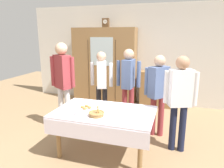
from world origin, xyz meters
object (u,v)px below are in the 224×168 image
person_beside_shelf (180,95)px  tea_cup_near_left (78,113)px  book_stack (158,70)px  person_behind_table_right (158,88)px  person_near_right_end (102,80)px  wall_cabinet (104,66)px  spoon_front_edge (141,107)px  person_behind_table_left (63,77)px  tea_cup_front_edge (98,103)px  dining_table (104,118)px  person_by_cabinet (128,79)px  bread_basket (97,114)px  bookshelf_low (157,89)px  spoon_far_left (75,106)px  mantel_clock (106,23)px  spoon_far_right (114,114)px  pastry_plate (86,108)px  tea_cup_back_edge (86,101)px

person_beside_shelf → tea_cup_near_left: bearing=-153.7°
book_stack → tea_cup_near_left: 3.04m
person_behind_table_right → person_near_right_end: 1.33m
wall_cabinet → spoon_front_edge: wall_cabinet is taller
person_behind_table_left → tea_cup_front_edge: bearing=-20.8°
dining_table → person_by_cabinet: bearing=86.2°
spoon_front_edge → wall_cabinet: bearing=122.7°
wall_cabinet → bread_basket: 2.92m
bookshelf_low → book_stack: bearing=90.0°
wall_cabinet → tea_cup_front_edge: 2.39m
wall_cabinet → spoon_far_left: size_ratio=17.56×
bookshelf_low → person_beside_shelf: size_ratio=0.59×
bread_basket → person_by_cabinet: person_by_cabinet is taller
mantel_clock → person_beside_shelf: 3.15m
spoon_front_edge → spoon_far_right: 0.53m
dining_table → tea_cup_front_edge: 0.40m
pastry_plate → spoon_far_right: bearing=-9.5°
bookshelf_low → tea_cup_near_left: size_ratio=7.29×
person_behind_table_left → pastry_plate: bearing=-38.4°
book_stack → person_behind_table_left: (-1.68, -1.99, 0.08)m
mantel_clock → person_by_cabinet: mantel_clock is taller
book_stack → tea_cup_front_edge: bearing=-109.2°
tea_cup_near_left → spoon_far_right: tea_cup_near_left is taller
dining_table → tea_cup_front_edge: tea_cup_front_edge is taller
spoon_far_left → person_beside_shelf: 1.74m
pastry_plate → spoon_far_left: bearing=161.3°
tea_cup_front_edge → person_behind_table_right: 1.16m
wall_cabinet → person_by_cabinet: 1.61m
mantel_clock → tea_cup_back_edge: size_ratio=1.85×
spoon_far_right → person_by_cabinet: size_ratio=0.07×
spoon_far_left → person_by_cabinet: (0.65, 1.19, 0.25)m
tea_cup_back_edge → person_behind_table_right: size_ratio=0.08×
person_behind_table_left → person_near_right_end: 0.89m
bookshelf_low → person_beside_shelf: 2.29m
tea_cup_front_edge → bread_basket: bearing=-71.3°
dining_table → spoon_front_edge: (0.53, 0.37, 0.11)m
mantel_clock → spoon_far_right: 3.19m
bread_basket → spoon_front_edge: bearing=44.1°
bread_basket → person_near_right_end: 1.60m
spoon_front_edge → person_by_cabinet: person_by_cabinet is taller
spoon_front_edge → bookshelf_low: bearing=88.4°
spoon_far_right → dining_table: bearing=166.8°
bread_basket → person_beside_shelf: 1.37m
spoon_front_edge → book_stack: bearing=88.4°
tea_cup_back_edge → bread_basket: (0.40, -0.50, 0.01)m
tea_cup_front_edge → bread_basket: (0.17, -0.50, 0.01)m
tea_cup_front_edge → person_beside_shelf: size_ratio=0.08×
person_behind_table_right → person_beside_shelf: 0.59m
dining_table → bread_basket: bearing=-103.9°
person_behind_table_left → person_by_cabinet: size_ratio=1.09×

